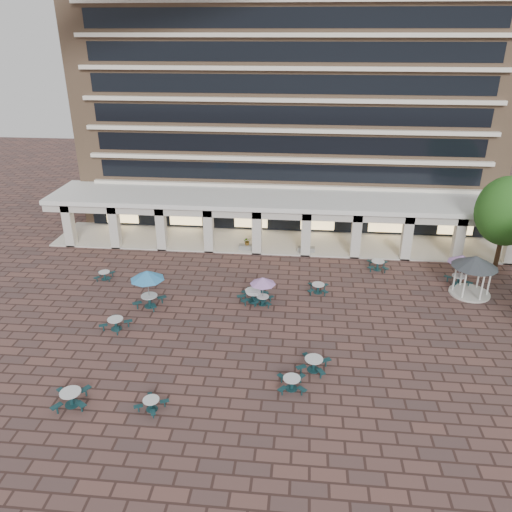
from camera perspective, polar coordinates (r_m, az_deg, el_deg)
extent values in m
plane|color=brown|center=(32.77, 1.71, -8.58)|extent=(120.00, 120.00, 0.00)
cube|color=#967254|center=(53.43, 3.89, 16.97)|extent=(40.00, 15.00, 22.00)
cube|color=silver|center=(47.16, 3.33, 7.91)|extent=(36.80, 0.50, 0.35)
cube|color=black|center=(47.03, 3.38, 9.51)|extent=(35.20, 0.05, 1.60)
cube|color=silver|center=(46.49, 3.40, 10.98)|extent=(36.80, 0.50, 0.35)
cube|color=black|center=(46.44, 3.46, 12.61)|extent=(35.20, 0.05, 1.60)
cube|color=silver|center=(45.96, 3.49, 14.14)|extent=(36.80, 0.50, 0.35)
cube|color=black|center=(45.98, 3.54, 15.78)|extent=(35.20, 0.05, 1.60)
cube|color=silver|center=(45.58, 3.57, 17.36)|extent=(36.80, 0.50, 0.35)
cube|color=black|center=(45.67, 3.63, 19.01)|extent=(35.20, 0.05, 1.60)
cube|color=silver|center=(45.34, 3.66, 20.62)|extent=(36.80, 0.50, 0.35)
cube|color=black|center=(45.50, 3.72, 22.27)|extent=(35.20, 0.05, 1.60)
cube|color=silver|center=(45.25, 3.76, 23.91)|extent=(36.80, 0.50, 0.35)
cube|color=black|center=(45.49, 3.82, 25.54)|extent=(35.20, 0.05, 1.60)
cube|color=silver|center=(45.31, 3.86, 27.19)|extent=(36.80, 0.50, 0.35)
cube|color=white|center=(44.62, 3.16, 6.55)|extent=(42.00, 6.60, 0.40)
cube|color=beige|center=(42.07, 2.96, 4.79)|extent=(42.00, 0.30, 0.90)
cube|color=black|center=(47.94, 3.25, 4.80)|extent=(38.00, 0.15, 3.20)
cube|color=beige|center=(46.05, 3.04, 1.64)|extent=(42.00, 6.00, 0.12)
cube|color=beige|center=(47.63, -20.59, 3.35)|extent=(0.80, 0.80, 4.00)
cube|color=beige|center=(45.95, -15.84, 3.26)|extent=(0.80, 0.80, 4.00)
cube|color=beige|center=(44.60, -10.76, 3.14)|extent=(0.80, 0.80, 4.00)
cube|color=beige|center=(43.63, -5.42, 2.99)|extent=(0.80, 0.80, 4.00)
cube|color=beige|center=(43.05, 0.11, 2.80)|extent=(0.80, 0.80, 4.00)
cube|color=beige|center=(42.88, 5.74, 2.58)|extent=(0.80, 0.80, 4.00)
cube|color=beige|center=(43.12, 11.36, 2.34)|extent=(0.80, 0.80, 4.00)
cube|color=beige|center=(43.78, 16.86, 2.08)|extent=(0.80, 0.80, 4.00)
cube|color=beige|center=(44.82, 22.15, 1.82)|extent=(0.80, 0.80, 4.00)
cube|color=beige|center=(46.22, 27.16, 1.55)|extent=(0.80, 0.80, 4.00)
cube|color=#FFD88C|center=(51.02, -15.09, 4.96)|extent=(3.20, 0.08, 2.40)
cube|color=#FFD88C|center=(49.16, -8.05, 4.85)|extent=(3.20, 0.08, 2.40)
cube|color=#FFD88C|center=(48.09, -0.59, 4.64)|extent=(3.20, 0.08, 2.40)
cube|color=#FFD88C|center=(47.86, 7.07, 4.36)|extent=(3.20, 0.08, 2.40)
cube|color=#FFD88C|center=(48.48, 14.67, 3.99)|extent=(3.20, 0.08, 2.40)
cube|color=#FFD88C|center=(49.92, 21.94, 3.58)|extent=(3.20, 0.08, 2.40)
cylinder|color=#13353A|center=(28.79, -20.23, -15.61)|extent=(0.76, 0.76, 0.04)
cylinder|color=#13353A|center=(28.58, -20.33, -15.08)|extent=(0.20, 0.20, 0.72)
cylinder|color=silver|center=(28.32, -20.46, -14.39)|extent=(1.09, 1.09, 0.05)
cube|color=#13353A|center=(28.83, -18.93, -14.16)|extent=(0.58, 0.67, 0.05)
cylinder|color=#13353A|center=(28.98, -18.86, -14.55)|extent=(0.09, 0.09, 0.46)
cube|color=#13353A|center=(29.12, -21.31, -14.14)|extent=(0.67, 0.58, 0.05)
cylinder|color=#13353A|center=(29.26, -21.24, -14.53)|extent=(0.09, 0.09, 0.46)
cube|color=#13353A|center=(28.21, -21.85, -15.64)|extent=(0.58, 0.67, 0.05)
cylinder|color=#13353A|center=(28.37, -21.77, -16.03)|extent=(0.09, 0.09, 0.46)
cube|color=#13353A|center=(27.91, -19.38, -15.68)|extent=(0.67, 0.58, 0.05)
cylinder|color=#13353A|center=(28.07, -19.31, -16.07)|extent=(0.09, 0.09, 0.46)
cylinder|color=#13353A|center=(27.41, -11.80, -16.75)|extent=(0.60, 0.60, 0.03)
cylinder|color=#13353A|center=(27.24, -11.85, -16.33)|extent=(0.15, 0.15, 0.56)
cylinder|color=silver|center=(27.02, -11.91, -15.78)|extent=(0.85, 0.85, 0.04)
cube|color=#13353A|center=(27.20, -10.43, -15.98)|extent=(0.52, 0.40, 0.04)
cylinder|color=#13353A|center=(27.33, -10.39, -16.30)|extent=(0.07, 0.07, 0.36)
cube|color=#13353A|center=(27.69, -12.02, -15.31)|extent=(0.40, 0.52, 0.04)
cylinder|color=#13353A|center=(27.81, -11.98, -15.62)|extent=(0.07, 0.07, 0.36)
cube|color=#13353A|center=(27.17, -13.31, -16.36)|extent=(0.52, 0.40, 0.04)
cylinder|color=#13353A|center=(27.29, -13.27, -16.67)|extent=(0.07, 0.07, 0.36)
cube|color=#13353A|center=(26.67, -11.70, -17.08)|extent=(0.40, 0.52, 0.04)
cylinder|color=#13353A|center=(26.80, -11.67, -17.39)|extent=(0.07, 0.07, 0.36)
cylinder|color=#13353A|center=(28.18, 4.08, -14.86)|extent=(0.67, 0.67, 0.04)
cylinder|color=#13353A|center=(28.00, 4.09, -14.39)|extent=(0.17, 0.17, 0.63)
cylinder|color=silver|center=(27.76, 4.12, -13.77)|extent=(0.95, 0.95, 0.05)
cube|color=#13353A|center=(28.38, 5.14, -13.55)|extent=(0.54, 0.57, 0.05)
cylinder|color=#13353A|center=(28.51, 5.12, -13.90)|extent=(0.08, 0.08, 0.40)
cube|color=#13353A|center=(28.32, 2.96, -13.56)|extent=(0.57, 0.54, 0.05)
cylinder|color=#13353A|center=(28.46, 2.95, -13.91)|extent=(0.08, 0.08, 0.40)
cube|color=#13353A|center=(27.50, 3.02, -14.91)|extent=(0.54, 0.57, 0.05)
cylinder|color=#13353A|center=(27.64, 3.01, -15.26)|extent=(0.08, 0.08, 0.40)
cube|color=#13353A|center=(27.56, 5.28, -14.89)|extent=(0.57, 0.54, 0.05)
cylinder|color=#13353A|center=(27.69, 5.26, -15.24)|extent=(0.08, 0.08, 0.40)
cylinder|color=#13353A|center=(36.28, -12.01, -5.60)|extent=(0.80, 0.80, 0.05)
cylinder|color=#13353A|center=(36.11, -12.05, -5.11)|extent=(0.21, 0.21, 0.75)
cylinder|color=silver|center=(35.89, -12.12, -4.47)|extent=(1.14, 1.14, 0.06)
cube|color=#13353A|center=(36.24, -10.72, -4.64)|extent=(0.70, 0.61, 0.06)
cylinder|color=#13353A|center=(36.37, -10.69, -5.00)|extent=(0.09, 0.09, 0.48)
cube|color=#13353A|center=(36.81, -12.46, -4.32)|extent=(0.61, 0.70, 0.06)
cylinder|color=#13353A|center=(36.94, -12.42, -4.68)|extent=(0.09, 0.09, 0.48)
cube|color=#13353A|center=(35.87, -13.44, -5.23)|extent=(0.70, 0.61, 0.06)
cylinder|color=#13353A|center=(36.00, -13.40, -5.59)|extent=(0.09, 0.09, 0.48)
cube|color=#13353A|center=(35.29, -11.67, -5.57)|extent=(0.61, 0.70, 0.06)
cylinder|color=#13353A|center=(35.42, -11.63, -5.94)|extent=(0.09, 0.09, 0.48)
cylinder|color=gray|center=(35.64, -12.19, -3.71)|extent=(0.06, 0.06, 2.74)
cone|color=#307EBA|center=(35.15, -12.35, -2.15)|extent=(2.40, 2.40, 0.63)
cylinder|color=#13353A|center=(34.22, -15.66, -7.99)|extent=(0.71, 0.71, 0.04)
cylinder|color=#13353A|center=(34.06, -15.72, -7.55)|extent=(0.18, 0.18, 0.67)
cylinder|color=silver|center=(33.85, -15.80, -6.97)|extent=(1.01, 1.01, 0.05)
cube|color=#13353A|center=(34.02, -14.42, -7.21)|extent=(0.62, 0.49, 0.05)
cylinder|color=#13353A|center=(34.14, -14.38, -7.54)|extent=(0.08, 0.08, 0.42)
cube|color=#13353A|center=(34.68, -15.85, -6.73)|extent=(0.49, 0.62, 0.05)
cylinder|color=#13353A|center=(34.79, -15.81, -7.06)|extent=(0.08, 0.08, 0.42)
cube|color=#13353A|center=(34.00, -17.07, -7.57)|extent=(0.62, 0.49, 0.05)
cylinder|color=#13353A|center=(34.12, -17.02, -7.90)|extent=(0.08, 0.08, 0.42)
cube|color=#13353A|center=(33.32, -15.63, -8.07)|extent=(0.49, 0.62, 0.05)
cylinder|color=#13353A|center=(33.45, -15.59, -8.41)|extent=(0.08, 0.08, 0.42)
cylinder|color=#13353A|center=(35.72, 0.76, -5.53)|extent=(0.61, 0.61, 0.04)
cylinder|color=#13353A|center=(35.58, 0.77, -5.15)|extent=(0.16, 0.16, 0.58)
cylinder|color=silver|center=(35.41, 0.77, -4.65)|extent=(0.88, 0.88, 0.04)
cube|color=#13353A|center=(35.89, 1.66, -4.70)|extent=(0.53, 0.50, 0.04)
cylinder|color=#13353A|center=(35.99, 1.66, -4.99)|extent=(0.07, 0.07, 0.37)
cube|color=#13353A|center=(36.02, 0.13, -4.57)|extent=(0.50, 0.53, 0.04)
cylinder|color=#13353A|center=(36.12, 0.13, -4.85)|extent=(0.07, 0.07, 0.37)
cube|color=#13353A|center=(35.19, -0.14, -5.32)|extent=(0.53, 0.50, 0.04)
cylinder|color=#13353A|center=(35.29, -0.14, -5.61)|extent=(0.07, 0.07, 0.37)
cube|color=#13353A|center=(35.05, 1.42, -5.46)|extent=(0.50, 0.53, 0.04)
cylinder|color=#13353A|center=(35.15, 1.42, -5.75)|extent=(0.07, 0.07, 0.37)
cylinder|color=gray|center=(35.21, 0.77, -4.07)|extent=(0.04, 0.04, 2.11)
cone|color=#A875BE|center=(34.82, 0.78, -2.86)|extent=(1.84, 1.84, 0.48)
cylinder|color=#13353A|center=(29.59, 6.57, -12.78)|extent=(0.73, 0.73, 0.04)
cylinder|color=#13353A|center=(29.40, 6.60, -12.27)|extent=(0.19, 0.19, 0.69)
cylinder|color=silver|center=(29.15, 6.64, -11.61)|extent=(1.05, 1.05, 0.05)
cube|color=#13353A|center=(29.69, 8.01, -11.68)|extent=(0.65, 0.54, 0.05)
cylinder|color=#13353A|center=(29.83, 7.98, -12.05)|extent=(0.08, 0.08, 0.44)
cube|color=#13353A|center=(29.90, 5.82, -11.26)|extent=(0.54, 0.65, 0.05)
cylinder|color=#13353A|center=(30.04, 5.80, -11.63)|extent=(0.08, 0.08, 0.44)
cube|color=#13353A|center=(28.99, 5.18, -12.51)|extent=(0.65, 0.54, 0.05)
cylinder|color=#13353A|center=(29.14, 5.16, -12.89)|extent=(0.08, 0.08, 0.44)
cube|color=#13353A|center=(28.78, 7.44, -12.96)|extent=(0.54, 0.65, 0.05)
cylinder|color=#13353A|center=(28.92, 7.41, -13.34)|extent=(0.08, 0.08, 0.44)
cylinder|color=#13353A|center=(40.97, -16.87, -2.52)|extent=(0.60, 0.60, 0.03)
cylinder|color=#13353A|center=(40.86, -16.91, -2.19)|extent=(0.15, 0.15, 0.56)
cylinder|color=silver|center=(40.71, -16.97, -1.76)|extent=(0.85, 0.85, 0.04)
cube|color=#13353A|center=(41.07, -16.11, -1.80)|extent=(0.49, 0.51, 0.04)
cylinder|color=#13353A|center=(41.16, -16.08, -2.04)|extent=(0.07, 0.07, 0.36)
cube|color=#13353A|center=(41.37, -17.36, -1.77)|extent=(0.51, 0.49, 0.04)
cylinder|color=#13353A|center=(41.45, -17.32, -2.01)|extent=(0.07, 0.07, 0.36)
cube|color=#13353A|center=(40.57, -17.75, -2.35)|extent=(0.49, 0.51, 0.04)
cylinder|color=#13353A|center=(40.65, -17.72, -2.60)|extent=(0.07, 0.07, 0.36)
cube|color=#13353A|center=(40.27, -16.49, -2.38)|extent=(0.51, 0.49, 0.04)
cylinder|color=#13353A|center=(40.36, -16.45, -2.63)|extent=(0.07, 0.07, 0.36)
cylinder|color=#13353A|center=(36.23, -0.37, -5.05)|extent=(0.77, 0.77, 0.04)
cylinder|color=#13353A|center=(36.06, -0.37, -4.58)|extent=(0.20, 0.20, 0.73)
cylinder|color=silver|center=(35.85, -0.37, -3.96)|extent=(1.10, 1.10, 0.06)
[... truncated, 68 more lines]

